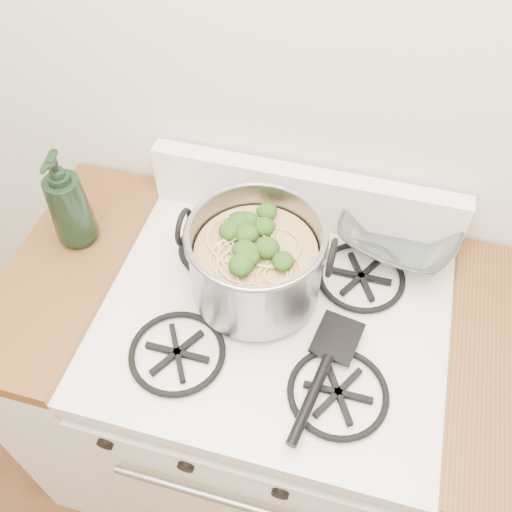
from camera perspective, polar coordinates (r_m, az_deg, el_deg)
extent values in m
plane|color=silver|center=(1.19, 6.53, 19.73)|extent=(3.60, 0.00, 3.60)
cube|color=white|center=(1.70, 1.36, -15.11)|extent=(0.76, 0.65, 0.81)
cube|color=white|center=(1.28, 1.75, -6.46)|extent=(0.76, 0.65, 0.04)
cube|color=black|center=(1.26, 1.78, -5.68)|extent=(0.60, 0.56, 0.02)
cylinder|color=black|center=(1.31, -14.68, -17.36)|extent=(0.04, 0.03, 0.04)
cylinder|color=black|center=(1.26, -6.90, -19.81)|extent=(0.04, 0.03, 0.04)
cylinder|color=black|center=(1.24, 2.54, -22.24)|extent=(0.04, 0.03, 0.04)
cube|color=silver|center=(1.79, -14.75, -10.26)|extent=(0.25, 0.65, 0.88)
cube|color=#5A3616|center=(1.42, -18.43, -1.14)|extent=(0.25, 0.65, 0.04)
cylinder|color=gray|center=(1.21, 0.00, -0.56)|extent=(0.28, 0.28, 0.19)
torus|color=gray|center=(1.14, 0.00, 2.26)|extent=(0.29, 0.29, 0.01)
torus|color=black|center=(1.19, -7.24, 2.90)|extent=(0.01, 0.08, 0.08)
torus|color=black|center=(1.14, 7.57, -0.18)|extent=(0.01, 0.08, 0.08)
cylinder|color=#A2824C|center=(1.23, 0.00, -1.37)|extent=(0.26, 0.26, 0.13)
sphere|color=#234813|center=(1.16, 0.00, 1.17)|extent=(0.04, 0.04, 0.04)
sphere|color=#234813|center=(1.16, 0.00, 1.17)|extent=(0.04, 0.04, 0.04)
sphere|color=#234813|center=(1.16, 0.00, 1.17)|extent=(0.04, 0.04, 0.04)
sphere|color=#234813|center=(1.16, 0.00, 1.17)|extent=(0.04, 0.04, 0.04)
sphere|color=#234813|center=(1.16, 0.00, 1.17)|extent=(0.04, 0.04, 0.04)
sphere|color=#234813|center=(1.16, 0.00, 1.17)|extent=(0.04, 0.04, 0.04)
sphere|color=#234813|center=(1.16, 0.00, 1.17)|extent=(0.04, 0.04, 0.04)
sphere|color=#234813|center=(1.16, 0.00, 1.17)|extent=(0.04, 0.04, 0.04)
sphere|color=#234813|center=(1.16, 0.00, 1.17)|extent=(0.04, 0.04, 0.04)
sphere|color=#234813|center=(1.16, 0.00, 1.17)|extent=(0.04, 0.04, 0.04)
sphere|color=#234813|center=(1.16, 0.00, 1.17)|extent=(0.04, 0.04, 0.04)
sphere|color=#234813|center=(1.16, 0.00, 1.17)|extent=(0.04, 0.04, 0.04)
imported|color=white|center=(1.40, 14.06, 1.99)|extent=(0.14, 0.14, 0.03)
imported|color=black|center=(1.35, -18.40, 5.37)|extent=(0.11, 0.11, 0.26)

